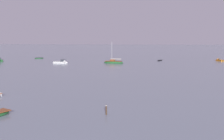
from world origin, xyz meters
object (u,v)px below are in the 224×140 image
(motorboat_moored_1, at_px, (219,60))
(mooring_post_near, at_px, (106,110))
(sailboat_moored_0, at_px, (113,62))
(rowboat_moored_4, at_px, (39,58))
(motorboat_moored_4, at_px, (62,62))
(rowboat_moored_1, at_px, (160,60))

(motorboat_moored_1, height_order, mooring_post_near, mooring_post_near)
(sailboat_moored_0, height_order, rowboat_moored_4, sailboat_moored_0)
(motorboat_moored_1, relative_size, motorboat_moored_4, 0.80)
(sailboat_moored_0, xyz_separation_m, mooring_post_near, (7.72, -66.34, 0.22))
(motorboat_moored_4, xyz_separation_m, sailboat_moored_0, (18.30, 2.79, 0.03))
(sailboat_moored_0, relative_size, mooring_post_near, 6.24)
(motorboat_moored_1, xyz_separation_m, mooring_post_near, (-32.78, -82.05, 0.36))
(motorboat_moored_4, height_order, sailboat_moored_0, sailboat_moored_0)
(rowboat_moored_4, height_order, mooring_post_near, mooring_post_near)
(motorboat_moored_4, relative_size, sailboat_moored_0, 0.72)
(rowboat_moored_1, relative_size, rowboat_moored_4, 0.72)
(motorboat_moored_1, bearing_deg, rowboat_moored_4, 69.01)
(motorboat_moored_1, xyz_separation_m, motorboat_moored_4, (-58.80, -18.51, 0.11))
(sailboat_moored_0, height_order, mooring_post_near, sailboat_moored_0)
(rowboat_moored_4, bearing_deg, rowboat_moored_1, -31.13)
(motorboat_moored_1, relative_size, sailboat_moored_0, 0.58)
(motorboat_moored_1, height_order, motorboat_moored_4, motorboat_moored_4)
(motorboat_moored_1, distance_m, sailboat_moored_0, 43.45)
(rowboat_moored_4, bearing_deg, sailboat_moored_0, -53.23)
(motorboat_moored_1, relative_size, rowboat_moored_1, 1.58)
(sailboat_moored_0, bearing_deg, mooring_post_near, 106.20)
(sailboat_moored_0, bearing_deg, motorboat_moored_4, 18.23)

